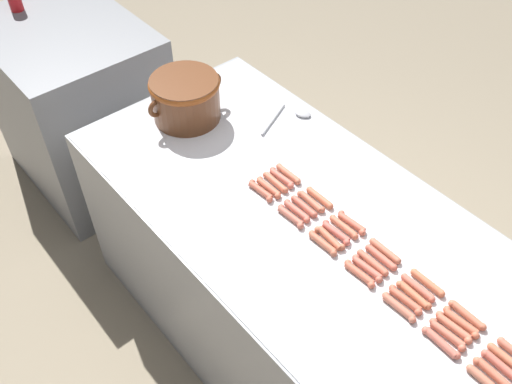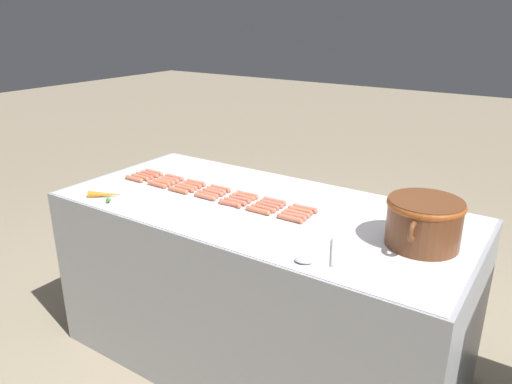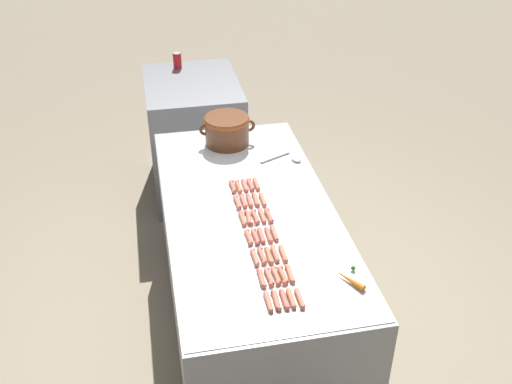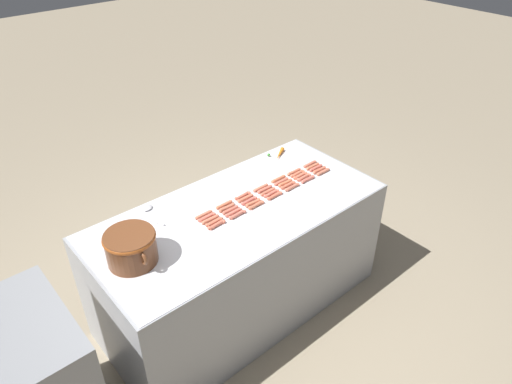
% 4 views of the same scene
% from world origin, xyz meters
% --- Properties ---
extents(ground_plane, '(20.00, 20.00, 0.00)m').
position_xyz_m(ground_plane, '(0.00, 0.00, 0.00)').
color(ground_plane, gray).
extents(griddle_counter, '(0.91, 1.96, 0.87)m').
position_xyz_m(griddle_counter, '(0.00, 0.00, 0.43)').
color(griddle_counter, '#9EA0A5').
rests_on(griddle_counter, ground_plane).
extents(back_cabinet, '(0.71, 0.90, 0.94)m').
position_xyz_m(back_cabinet, '(-0.13, 1.64, 0.47)').
color(back_cabinet, gray).
rests_on(back_cabinet, ground_plane).
extents(hot_dog_0, '(0.02, 0.13, 0.02)m').
position_xyz_m(hot_dog_0, '(-0.06, -0.75, 0.88)').
color(hot_dog_0, '#CB7155').
rests_on(hot_dog_0, griddle_counter).
extents(hot_dog_1, '(0.03, 0.13, 0.02)m').
position_xyz_m(hot_dog_1, '(-0.05, -0.59, 0.88)').
color(hot_dog_1, '#D26855').
rests_on(hot_dog_1, griddle_counter).
extents(hot_dog_2, '(0.03, 0.13, 0.02)m').
position_xyz_m(hot_dog_2, '(-0.06, -0.44, 0.88)').
color(hot_dog_2, '#CD6F56').
rests_on(hot_dog_2, griddle_counter).
extents(hot_dog_3, '(0.03, 0.13, 0.02)m').
position_xyz_m(hot_dog_3, '(-0.05, -0.27, 0.88)').
color(hot_dog_3, '#D7684D').
rests_on(hot_dog_3, griddle_counter).
extents(hot_dog_4, '(0.03, 0.13, 0.02)m').
position_xyz_m(hot_dog_4, '(-0.06, -0.11, 0.88)').
color(hot_dog_4, '#CB6A4D').
rests_on(hot_dog_4, griddle_counter).
extents(hot_dog_5, '(0.03, 0.13, 0.02)m').
position_xyz_m(hot_dog_5, '(-0.06, 0.05, 0.88)').
color(hot_dog_5, '#CA6955').
rests_on(hot_dog_5, griddle_counter).
extents(hot_dog_6, '(0.03, 0.13, 0.02)m').
position_xyz_m(hot_dog_6, '(-0.06, 0.21, 0.88)').
color(hot_dog_6, '#CF664D').
rests_on(hot_dog_6, griddle_counter).
extents(hot_dog_7, '(0.03, 0.13, 0.02)m').
position_xyz_m(hot_dog_7, '(-0.02, -0.75, 0.88)').
color(hot_dog_7, '#D1694D').
rests_on(hot_dog_7, griddle_counter).
extents(hot_dog_8, '(0.03, 0.13, 0.02)m').
position_xyz_m(hot_dog_8, '(-0.02, -0.59, 0.88)').
color(hot_dog_8, '#CF6E55').
rests_on(hot_dog_8, griddle_counter).
extents(hot_dog_9, '(0.03, 0.13, 0.02)m').
position_xyz_m(hot_dog_9, '(-0.02, -0.43, 0.88)').
color(hot_dog_9, '#CF674C').
rests_on(hot_dog_9, griddle_counter).
extents(hot_dog_10, '(0.03, 0.13, 0.02)m').
position_xyz_m(hot_dog_10, '(-0.02, -0.28, 0.88)').
color(hot_dog_10, '#CE6955').
rests_on(hot_dog_10, griddle_counter).
extents(hot_dog_11, '(0.03, 0.13, 0.02)m').
position_xyz_m(hot_dog_11, '(-0.02, -0.11, 0.88)').
color(hot_dog_11, '#CD6D4E').
rests_on(hot_dog_11, griddle_counter).
extents(hot_dog_12, '(0.03, 0.13, 0.02)m').
position_xyz_m(hot_dog_12, '(-0.02, 0.05, 0.88)').
color(hot_dog_12, '#D06855').
rests_on(hot_dog_12, griddle_counter).
extents(hot_dog_13, '(0.03, 0.13, 0.02)m').
position_xyz_m(hot_dog_13, '(-0.02, 0.20, 0.88)').
color(hot_dog_13, '#D46C4F').
rests_on(hot_dog_13, griddle_counter).
extents(hot_dog_14, '(0.03, 0.13, 0.02)m').
position_xyz_m(hot_dog_14, '(0.01, -0.75, 0.88)').
color(hot_dog_14, '#CE6351').
rests_on(hot_dog_14, griddle_counter).
extents(hot_dog_15, '(0.03, 0.13, 0.02)m').
position_xyz_m(hot_dog_15, '(0.01, -0.58, 0.88)').
color(hot_dog_15, '#D77155').
rests_on(hot_dog_15, griddle_counter).
extents(hot_dog_16, '(0.03, 0.13, 0.02)m').
position_xyz_m(hot_dog_16, '(0.01, -0.44, 0.88)').
color(hot_dog_16, '#D7714D').
rests_on(hot_dog_16, griddle_counter).
extents(hot_dog_17, '(0.02, 0.13, 0.02)m').
position_xyz_m(hot_dog_17, '(0.01, -0.27, 0.88)').
color(hot_dog_17, '#CF6A50').
rests_on(hot_dog_17, griddle_counter).
extents(hot_dog_18, '(0.03, 0.13, 0.02)m').
position_xyz_m(hot_dog_18, '(0.01, -0.11, 0.88)').
color(hot_dog_18, '#D46455').
rests_on(hot_dog_18, griddle_counter).
extents(hot_dog_19, '(0.02, 0.13, 0.02)m').
position_xyz_m(hot_dog_19, '(0.01, 0.05, 0.88)').
color(hot_dog_19, '#C9634F').
rests_on(hot_dog_19, griddle_counter).
extents(hot_dog_20, '(0.03, 0.13, 0.02)m').
position_xyz_m(hot_dog_20, '(0.01, 0.21, 0.88)').
color(hot_dog_20, '#D37053').
rests_on(hot_dog_20, griddle_counter).
extents(hot_dog_21, '(0.02, 0.13, 0.02)m').
position_xyz_m(hot_dog_21, '(0.05, -0.75, 0.88)').
color(hot_dog_21, '#D17250').
rests_on(hot_dog_21, griddle_counter).
extents(hot_dog_22, '(0.03, 0.13, 0.02)m').
position_xyz_m(hot_dog_22, '(0.05, -0.59, 0.88)').
color(hot_dog_22, '#CF6A4C').
rests_on(hot_dog_22, griddle_counter).
extents(hot_dog_23, '(0.03, 0.13, 0.02)m').
position_xyz_m(hot_dog_23, '(0.05, -0.43, 0.88)').
color(hot_dog_23, '#D36B55').
rests_on(hot_dog_23, griddle_counter).
extents(hot_dog_24, '(0.02, 0.13, 0.02)m').
position_xyz_m(hot_dog_24, '(0.05, -0.27, 0.88)').
color(hot_dog_24, '#D56853').
rests_on(hot_dog_24, griddle_counter).
extents(hot_dog_25, '(0.03, 0.13, 0.02)m').
position_xyz_m(hot_dog_25, '(0.05, -0.11, 0.88)').
color(hot_dog_25, '#D47051').
rests_on(hot_dog_25, griddle_counter).
extents(hot_dog_26, '(0.03, 0.13, 0.02)m').
position_xyz_m(hot_dog_26, '(0.05, 0.05, 0.88)').
color(hot_dog_26, '#CB6E51').
rests_on(hot_dog_26, griddle_counter).
extents(hot_dog_27, '(0.03, 0.13, 0.02)m').
position_xyz_m(hot_dog_27, '(0.05, 0.21, 0.88)').
color(hot_dog_27, '#D46956').
rests_on(hot_dog_27, griddle_counter).
extents(hot_dog_29, '(0.03, 0.13, 0.02)m').
position_xyz_m(hot_dog_29, '(0.08, -0.59, 0.88)').
color(hot_dog_29, '#D16E50').
rests_on(hot_dog_29, griddle_counter).
extents(hot_dog_30, '(0.02, 0.13, 0.02)m').
position_xyz_m(hot_dog_30, '(0.08, -0.44, 0.88)').
color(hot_dog_30, '#D7714C').
rests_on(hot_dog_30, griddle_counter).
extents(hot_dog_31, '(0.02, 0.13, 0.02)m').
position_xyz_m(hot_dog_31, '(0.08, -0.27, 0.88)').
color(hot_dog_31, '#CB7155').
rests_on(hot_dog_31, griddle_counter).
extents(hot_dog_32, '(0.03, 0.13, 0.02)m').
position_xyz_m(hot_dog_32, '(0.08, -0.11, 0.88)').
color(hot_dog_32, '#D2674F').
rests_on(hot_dog_32, griddle_counter).
extents(hot_dog_33, '(0.02, 0.13, 0.02)m').
position_xyz_m(hot_dog_33, '(0.08, 0.05, 0.88)').
color(hot_dog_33, '#D6704E').
rests_on(hot_dog_33, griddle_counter).
extents(hot_dog_34, '(0.03, 0.13, 0.02)m').
position_xyz_m(hot_dog_34, '(0.08, 0.21, 0.88)').
color(hot_dog_34, '#CD7053').
rests_on(hot_dog_34, griddle_counter).
extents(bean_pot, '(0.36, 0.29, 0.19)m').
position_xyz_m(bean_pot, '(0.00, 0.75, 0.97)').
color(bean_pot, brown).
rests_on(bean_pot, griddle_counter).
extents(serving_spoon, '(0.26, 0.15, 0.02)m').
position_xyz_m(serving_spoon, '(0.34, 0.46, 0.88)').
color(serving_spoon, '#B7B7BC').
rests_on(serving_spoon, griddle_counter).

